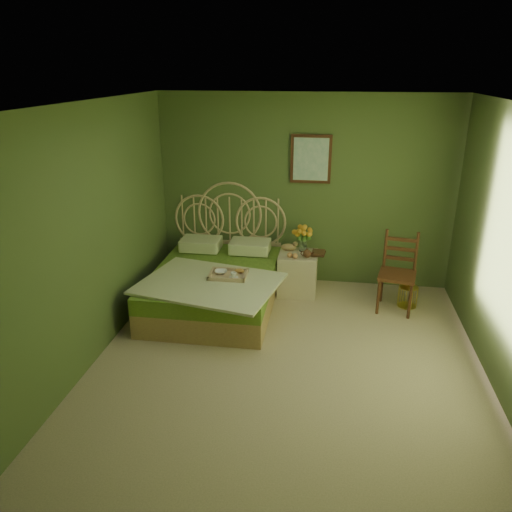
% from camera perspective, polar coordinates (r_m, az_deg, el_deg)
% --- Properties ---
extents(floor, '(4.50, 4.50, 0.00)m').
position_cam_1_polar(floor, '(5.31, 3.53, -12.29)').
color(floor, tan).
rests_on(floor, ground).
extents(ceiling, '(4.50, 4.50, 0.00)m').
position_cam_1_polar(ceiling, '(4.46, 4.30, 16.96)').
color(ceiling, silver).
rests_on(ceiling, wall_back).
extents(wall_back, '(4.00, 0.00, 4.00)m').
position_cam_1_polar(wall_back, '(6.88, 5.57, 7.32)').
color(wall_back, '#4C6133').
rests_on(wall_back, floor).
extents(wall_left, '(0.00, 4.50, 4.50)m').
position_cam_1_polar(wall_left, '(5.27, -18.34, 2.10)').
color(wall_left, '#4C6133').
rests_on(wall_left, floor).
extents(wall_art, '(0.54, 0.04, 0.64)m').
position_cam_1_polar(wall_art, '(6.76, 6.29, 10.95)').
color(wall_art, '#39190F').
rests_on(wall_art, wall_back).
extents(bed, '(1.77, 2.24, 1.39)m').
position_cam_1_polar(bed, '(6.44, -4.63, -2.97)').
color(bed, tan).
rests_on(bed, floor).
extents(nightstand, '(0.51, 0.51, 0.99)m').
position_cam_1_polar(nightstand, '(6.75, 4.86, -1.35)').
color(nightstand, beige).
rests_on(nightstand, floor).
extents(chair, '(0.52, 0.52, 0.99)m').
position_cam_1_polar(chair, '(6.48, 15.83, -1.20)').
color(chair, '#39190F').
rests_on(chair, floor).
extents(birdcage, '(0.24, 0.24, 0.36)m').
position_cam_1_polar(birdcage, '(6.69, 16.99, -4.11)').
color(birdcage, gold).
rests_on(birdcage, floor).
extents(book_lower, '(0.20, 0.25, 0.02)m').
position_cam_1_polar(book_lower, '(6.67, 6.41, 0.32)').
color(book_lower, '#381E0F').
rests_on(book_lower, nightstand).
extents(book_upper, '(0.18, 0.23, 0.02)m').
position_cam_1_polar(book_upper, '(6.67, 6.42, 0.47)').
color(book_upper, '#472819').
rests_on(book_upper, nightstand).
extents(cereal_bowl, '(0.17, 0.17, 0.04)m').
position_cam_1_polar(cereal_bowl, '(6.09, -4.02, -1.83)').
color(cereal_bowl, white).
rests_on(cereal_bowl, bed).
extents(coffee_cup, '(0.09, 0.09, 0.07)m').
position_cam_1_polar(coffee_cup, '(5.95, -2.57, -2.20)').
color(coffee_cup, white).
rests_on(coffee_cup, bed).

